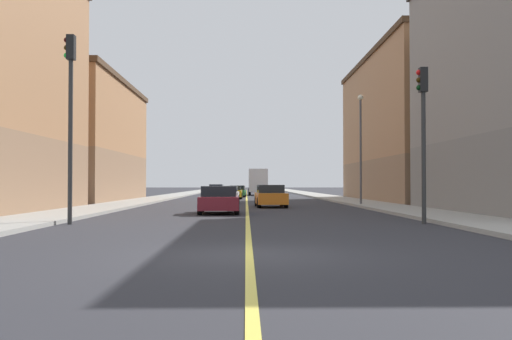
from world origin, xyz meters
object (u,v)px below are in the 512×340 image
object	(u,v)px
building_right_midblock	(62,141)
car_green	(237,191)
car_white	(226,195)
car_blue	(216,190)
car_orange	(271,196)
box_truck	(258,182)
traffic_light_left_near	(423,122)
street_lamp_left_near	(361,138)
car_yellow	(232,192)
building_left_mid	(429,128)
car_maroon	(219,200)
traffic_light_right_near	(70,103)

from	to	relation	value
building_right_midblock	car_green	size ratio (longest dim) A/B	4.81
building_right_midblock	car_white	distance (m)	15.24
car_blue	car_green	world-z (taller)	car_blue
car_green	car_orange	xyz separation A→B (m)	(2.45, -26.56, 0.05)
car_orange	box_truck	xyz separation A→B (m)	(-0.04, 37.02, 1.02)
box_truck	car_orange	bearing A→B (deg)	-89.94
traffic_light_left_near	car_orange	xyz separation A→B (m)	(-4.92, 15.19, -3.05)
traffic_light_left_near	street_lamp_left_near	xyz separation A→B (m)	(1.02, 16.75, 0.75)
car_blue	box_truck	world-z (taller)	box_truck
car_yellow	car_green	distance (m)	7.41
street_lamp_left_near	car_yellow	world-z (taller)	street_lamp_left_near
building_left_mid	traffic_light_left_near	world-z (taller)	building_left_mid
car_white	car_orange	world-z (taller)	car_orange
traffic_light_left_near	car_orange	bearing A→B (deg)	107.96
car_blue	building_right_midblock	bearing A→B (deg)	-113.49
building_left_mid	street_lamp_left_near	size ratio (longest dim) A/B	3.31
car_maroon	car_orange	world-z (taller)	car_orange
traffic_light_left_near	car_blue	bearing A→B (deg)	100.88
traffic_light_right_near	car_green	bearing A→B (deg)	82.56
car_yellow	car_blue	size ratio (longest dim) A/B	1.01
street_lamp_left_near	box_truck	world-z (taller)	street_lamp_left_near
car_blue	car_green	bearing A→B (deg)	-76.00
car_maroon	car_white	size ratio (longest dim) A/B	0.96
car_blue	car_orange	size ratio (longest dim) A/B	1.06
traffic_light_left_near	car_white	size ratio (longest dim) A/B	1.25
building_left_mid	car_green	xyz separation A→B (m)	(-16.15, 14.70, -5.43)
building_left_mid	box_truck	world-z (taller)	building_left_mid
building_right_midblock	car_green	world-z (taller)	building_right_midblock
building_right_midblock	street_lamp_left_near	world-z (taller)	building_right_midblock
building_right_midblock	car_maroon	size ratio (longest dim) A/B	4.55
car_white	car_green	bearing A→B (deg)	88.44
street_lamp_left_near	box_truck	size ratio (longest dim) A/B	0.98
car_maroon	car_green	size ratio (longest dim) A/B	1.06
traffic_light_right_near	car_green	world-z (taller)	traffic_light_right_near
car_yellow	car_orange	world-z (taller)	car_orange
car_orange	traffic_light_left_near	bearing A→B (deg)	-72.04
car_blue	box_truck	distance (m)	5.42
car_green	car_orange	size ratio (longest dim) A/B	0.97
building_left_mid	street_lamp_left_near	distance (m)	12.99
car_orange	building_left_mid	bearing A→B (deg)	40.88
street_lamp_left_near	car_yellow	xyz separation A→B (m)	(-8.78, 17.60, -3.84)
traffic_light_left_near	car_yellow	bearing A→B (deg)	102.73
car_yellow	car_green	xyz separation A→B (m)	(0.39, 7.40, -0.01)
car_green	building_right_midblock	bearing A→B (deg)	-133.84
box_truck	traffic_light_right_near	bearing A→B (deg)	-98.57
traffic_light_right_near	car_maroon	bearing A→B (deg)	56.42
building_left_mid	car_yellow	xyz separation A→B (m)	(-16.54, 7.30, -5.42)
car_maroon	traffic_light_left_near	bearing A→B (deg)	-44.10
car_white	car_maroon	bearing A→B (deg)	-89.55
traffic_light_left_near	car_green	xyz separation A→B (m)	(-7.37, 41.75, -3.10)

